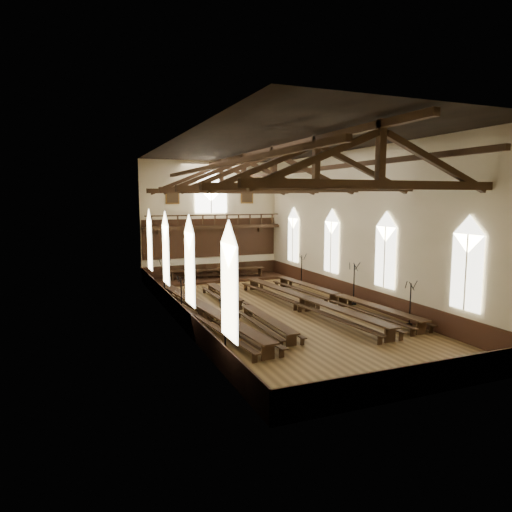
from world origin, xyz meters
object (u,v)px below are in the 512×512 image
at_px(candelabrum_left_far, 164,287).
at_px(candelabrum_right_near, 410,312).
at_px(dais, 217,279).
at_px(candelabrum_left_mid, 181,305).
at_px(refectory_row_c, 306,301).
at_px(candelabrum_right_mid, 354,292).
at_px(refectory_row_b, 243,306).
at_px(high_table, 217,270).
at_px(refectory_row_a, 205,311).
at_px(candelabrum_left_near, 225,344).
at_px(refectory_row_d, 338,297).
at_px(candelabrum_right_far, 301,276).

distance_m(candelabrum_left_far, candelabrum_right_near, 15.85).
distance_m(dais, candelabrum_left_mid, 12.22).
xyz_separation_m(refectory_row_c, candelabrum_left_mid, (-7.55, 1.11, 0.16)).
bearing_deg(candelabrum_right_mid, refectory_row_c, -177.44).
bearing_deg(candelabrum_left_mid, refectory_row_b, -6.47).
relative_size(high_table, candelabrum_left_mid, 3.28).
bearing_deg(refectory_row_a, candelabrum_left_mid, 134.18).
distance_m(refectory_row_a, high_table, 12.79).
relative_size(high_table, candelabrum_left_near, 2.87).
xyz_separation_m(refectory_row_d, candelabrum_left_far, (-9.97, 5.93, 0.29)).
xyz_separation_m(refectory_row_a, candelabrum_left_near, (-1.08, -6.86, 0.28)).
distance_m(refectory_row_d, candelabrum_right_near, 5.51).
xyz_separation_m(candelabrum_left_mid, candelabrum_left_far, (-0.00, 5.08, 0.10)).
bearing_deg(refectory_row_d, candelabrum_left_near, -144.47).
distance_m(refectory_row_a, candelabrum_right_far, 12.43).
distance_m(candelabrum_left_far, candelabrum_right_mid, 12.63).
bearing_deg(refectory_row_d, high_table, 110.63).
bearing_deg(candelabrum_right_far, refectory_row_b, -138.36).
bearing_deg(candelabrum_right_near, refectory_row_b, 142.07).
bearing_deg(refectory_row_b, high_table, 80.20).
height_order(refectory_row_d, candelabrum_left_near, candelabrum_left_near).
xyz_separation_m(refectory_row_b, candelabrum_right_near, (7.48, -5.83, 0.26)).
distance_m(refectory_row_a, candelabrum_right_mid, 10.02).
bearing_deg(high_table, candelabrum_left_mid, -117.15).
relative_size(refectory_row_d, candelabrum_right_mid, 5.29).
xyz_separation_m(refectory_row_a, refectory_row_c, (6.47, 0.01, 0.01)).
bearing_deg(refectory_row_d, refectory_row_a, -178.29).
relative_size(refectory_row_b, dais, 1.20).
distance_m(candelabrum_left_mid, candelabrum_right_far, 12.73).
relative_size(refectory_row_a, candelabrum_left_near, 5.29).
relative_size(dais, candelabrum_left_far, 4.07).
xyz_separation_m(candelabrum_right_mid, candelabrum_right_far, (0.00, 7.19, -0.08)).
height_order(refectory_row_b, candelabrum_left_mid, candelabrum_left_mid).
relative_size(refectory_row_b, high_table, 1.68).
relative_size(refectory_row_d, dais, 1.29).
distance_m(refectory_row_c, candelabrum_left_far, 9.76).
relative_size(refectory_row_a, candelabrum_left_far, 5.36).
bearing_deg(candelabrum_left_mid, refectory_row_c, -8.35).
xyz_separation_m(high_table, candelabrum_left_near, (-5.57, -18.83, 0.02)).
distance_m(refectory_row_b, candelabrum_right_mid, 7.51).
relative_size(refectory_row_c, high_table, 1.85).
height_order(candelabrum_left_mid, candelabrum_right_near, candelabrum_left_mid).
distance_m(high_table, candelabrum_left_near, 19.63).
bearing_deg(dais, candelabrum_left_far, -133.94).
height_order(refectory_row_c, candelabrum_left_near, candelabrum_left_near).
xyz_separation_m(refectory_row_b, candelabrum_right_mid, (7.48, -0.54, 0.36)).
bearing_deg(refectory_row_a, candelabrum_right_near, -27.10).
bearing_deg(candelabrum_right_near, candelabrum_left_near, -171.13).
xyz_separation_m(candelabrum_left_mid, candelabrum_right_near, (11.10, -6.24, -0.01)).
xyz_separation_m(refectory_row_b, candelabrum_left_near, (-3.62, -7.56, 0.37)).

